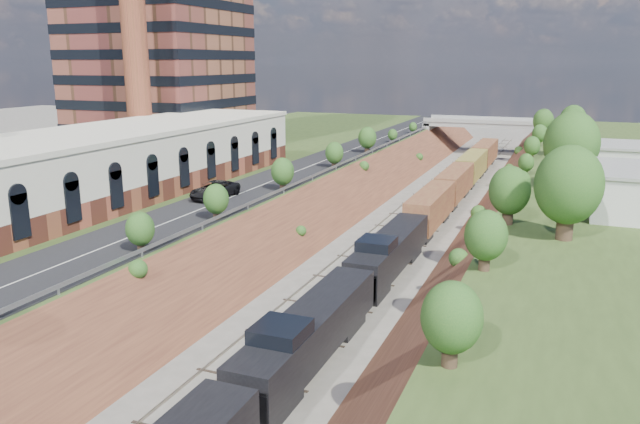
# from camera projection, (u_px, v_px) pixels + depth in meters

# --- Properties ---
(platform_left) EXTENTS (44.00, 180.00, 5.00)m
(platform_left) POSITION_uv_depth(u_px,v_px,m) (180.00, 182.00, 86.60)
(platform_left) COLOR #364C1F
(platform_left) RESTS_ON ground
(embankment_left) EXTENTS (10.00, 180.00, 10.00)m
(embankment_left) POSITION_uv_depth(u_px,v_px,m) (328.00, 214.00, 79.23)
(embankment_left) COLOR brown
(embankment_left) RESTS_ON ground
(embankment_right) EXTENTS (10.00, 180.00, 10.00)m
(embankment_right) POSITION_uv_depth(u_px,v_px,m) (507.00, 231.00, 71.27)
(embankment_right) COLOR brown
(embankment_right) RESTS_ON ground
(rail_left_track) EXTENTS (1.58, 180.00, 0.18)m
(rail_left_track) POSITION_uv_depth(u_px,v_px,m) (392.00, 219.00, 76.17)
(rail_left_track) COLOR gray
(rail_left_track) RESTS_ON ground
(rail_right_track) EXTENTS (1.58, 180.00, 0.18)m
(rail_right_track) POSITION_uv_depth(u_px,v_px,m) (434.00, 223.00, 74.29)
(rail_right_track) COLOR gray
(rail_right_track) RESTS_ON ground
(road) EXTENTS (8.00, 180.00, 0.10)m
(road) POSITION_uv_depth(u_px,v_px,m) (295.00, 172.00, 79.67)
(road) COLOR black
(road) RESTS_ON platform_left
(guardrail) EXTENTS (0.10, 171.00, 0.70)m
(guardrail) POSITION_uv_depth(u_px,v_px,m) (324.00, 171.00, 77.89)
(guardrail) COLOR #99999E
(guardrail) RESTS_ON platform_left
(commercial_building) EXTENTS (14.30, 62.30, 7.00)m
(commercial_building) POSITION_uv_depth(u_px,v_px,m) (95.00, 166.00, 63.53)
(commercial_building) COLOR brown
(commercial_building) RESTS_ON platform_left
(smokestack) EXTENTS (3.20, 3.20, 40.00)m
(smokestack) POSITION_uv_depth(u_px,v_px,m) (133.00, 11.00, 78.78)
(smokestack) COLOR brown
(smokestack) RESTS_ON platform_left
(overpass) EXTENTS (24.50, 8.30, 7.40)m
(overpass) POSITION_uv_depth(u_px,v_px,m) (484.00, 130.00, 130.02)
(overpass) COLOR gray
(overpass) RESTS_ON ground
(white_building_far) EXTENTS (8.00, 10.00, 3.60)m
(white_building_far) POSITION_uv_depth(u_px,v_px,m) (621.00, 160.00, 77.96)
(white_building_far) COLOR silver
(white_building_far) RESTS_ON platform_right
(tree_right_large) EXTENTS (5.25, 5.25, 7.61)m
(tree_right_large) POSITION_uv_depth(u_px,v_px,m) (569.00, 186.00, 48.85)
(tree_right_large) COLOR #473323
(tree_right_large) RESTS_ON platform_right
(tree_left_crest) EXTENTS (2.45, 2.45, 3.55)m
(tree_left_crest) POSITION_uv_depth(u_px,v_px,m) (102.00, 243.00, 41.78)
(tree_left_crest) COLOR #473323
(tree_left_crest) RESTS_ON platform_left
(freight_train) EXTENTS (2.94, 118.58, 4.55)m
(freight_train) POSITION_uv_depth(u_px,v_px,m) (427.00, 211.00, 69.93)
(freight_train) COLOR black
(freight_train) RESTS_ON ground
(suv) EXTENTS (3.13, 6.35, 1.74)m
(suv) POSITION_uv_depth(u_px,v_px,m) (215.00, 190.00, 64.35)
(suv) COLOR black
(suv) RESTS_ON road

